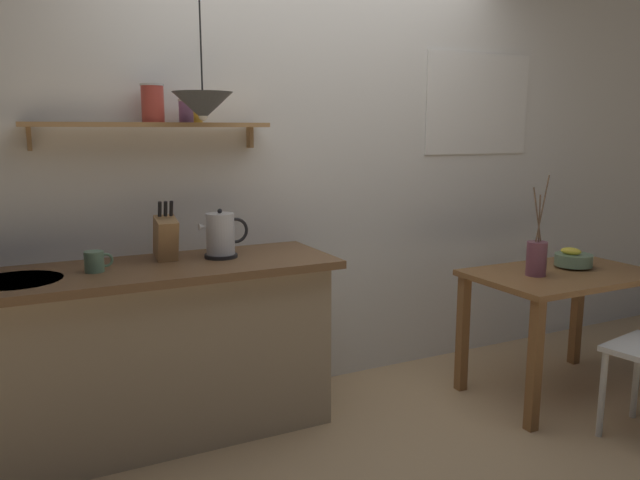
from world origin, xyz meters
The scene contains 11 objects.
ground_plane centered at (0.00, 0.00, 0.00)m, with size 14.00×14.00×0.00m, color tan.
back_wall centered at (0.21, 0.65, 1.35)m, with size 6.80×0.11×2.70m.
kitchen_counter centered at (-1.00, 0.32, 0.45)m, with size 1.83×0.63×0.89m.
wall_shelf centered at (-0.87, 0.49, 1.59)m, with size 1.19×0.20×0.32m.
dining_table centered at (1.23, -0.19, 0.61)m, with size 1.05×0.66×0.73m.
fruit_bowl centered at (1.37, -0.13, 0.78)m, with size 0.21×0.21×0.12m.
twig_vase centered at (1.03, -0.18, 0.83)m, with size 0.11×0.11×0.56m.
electric_kettle centered at (-0.61, 0.34, 1.00)m, with size 0.26×0.17×0.25m.
knife_block centered at (-0.88, 0.39, 1.00)m, with size 0.10×0.17×0.30m.
coffee_mug_by_sink centered at (-1.23, 0.29, 0.93)m, with size 0.13×0.09×0.10m.
pendant_lamp centered at (-0.71, 0.27, 1.64)m, with size 0.29×0.29×0.58m.
Camera 1 is at (-1.53, -2.62, 1.53)m, focal length 34.49 mm.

